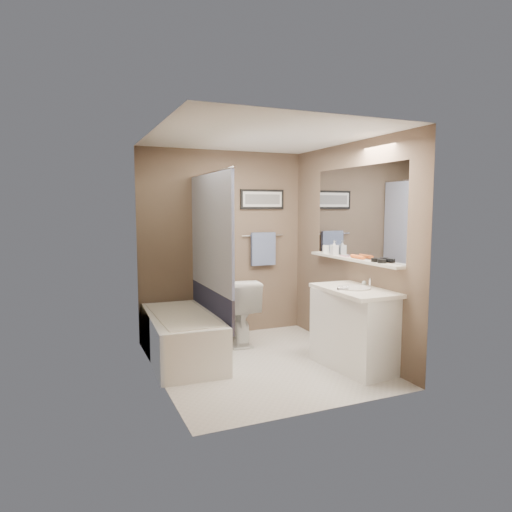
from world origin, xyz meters
name	(u,v)px	position (x,y,z in m)	size (l,w,h in m)	color
ground	(261,363)	(0.00, 0.00, 0.00)	(2.50, 2.50, 0.00)	silver
ceiling	(262,138)	(0.00, 0.00, 2.38)	(2.20, 2.50, 0.04)	white
wall_back	(224,244)	(0.00, 1.23, 1.20)	(2.20, 0.04, 2.40)	brown
wall_front	(323,267)	(0.00, -1.23, 1.20)	(2.20, 0.04, 2.40)	brown
wall_left	(159,257)	(-1.08, 0.00, 1.20)	(0.04, 2.50, 2.40)	brown
wall_right	(348,249)	(1.08, 0.00, 1.20)	(0.04, 2.50, 2.40)	brown
tile_surround	(149,271)	(-1.09, 0.50, 1.00)	(0.02, 1.55, 2.00)	#B5AA89
curtain_rod	(210,173)	(-0.40, 0.50, 2.05)	(0.02, 0.02, 1.55)	silver
curtain_upper	(211,232)	(-0.40, 0.50, 1.40)	(0.03, 1.45, 1.28)	silver
curtain_lower	(211,304)	(-0.40, 0.50, 0.58)	(0.03, 1.45, 0.36)	#282A4B
mirror	(357,212)	(1.09, -0.15, 1.62)	(0.02, 1.60, 1.00)	silver
shelf	(352,259)	(1.04, -0.15, 1.10)	(0.12, 1.60, 0.03)	silver
towel_bar	(263,235)	(0.55, 1.22, 1.30)	(0.02, 0.02, 0.60)	silver
towel	(263,249)	(0.55, 1.20, 1.12)	(0.34, 0.05, 0.44)	#8CA0CC
art_frame	(262,199)	(0.55, 1.23, 1.78)	(0.62, 0.03, 0.26)	black
art_mat	(263,199)	(0.55, 1.22, 1.78)	(0.56, 0.00, 0.20)	white
art_image	(263,199)	(0.55, 1.22, 1.78)	(0.50, 0.00, 0.13)	#595959
door	(379,287)	(0.55, -1.24, 1.00)	(0.80, 0.02, 2.00)	silver
door_handle	(343,288)	(0.22, -1.19, 1.00)	(0.02, 0.02, 0.10)	silver
bathtub	(182,337)	(-0.75, 0.47, 0.25)	(0.70, 1.50, 0.50)	white
tub_rim	(182,315)	(-0.75, 0.47, 0.50)	(0.56, 1.36, 0.02)	white
toilet	(236,310)	(0.02, 0.84, 0.40)	(0.45, 0.79, 0.81)	white
vanity	(355,330)	(0.85, -0.49, 0.40)	(0.50, 0.90, 0.80)	white
countertop	(355,290)	(0.84, -0.49, 0.82)	(0.54, 0.96, 0.04)	white
sink_basin	(354,288)	(0.83, -0.49, 0.85)	(0.34, 0.34, 0.01)	silver
faucet_spout	(370,283)	(1.03, -0.49, 0.89)	(0.02, 0.02, 0.10)	silver
faucet_knob	(364,283)	(1.03, -0.39, 0.87)	(0.05, 0.05, 0.05)	silver
candle_bowl_near	(382,261)	(1.04, -0.66, 1.14)	(0.09, 0.09, 0.04)	black
candle_bowl_far	(375,260)	(1.04, -0.56, 1.14)	(0.09, 0.09, 0.04)	black
hair_brush_front	(358,257)	(1.04, -0.25, 1.14)	(0.04, 0.04, 0.22)	orange
pink_comb	(344,256)	(1.04, 0.00, 1.12)	(0.03, 0.16, 0.01)	#CD7D9C
glass_jar	(326,249)	(1.04, 0.40, 1.17)	(0.08, 0.08, 0.10)	white
soap_bottle	(334,248)	(1.04, 0.22, 1.20)	(0.08, 0.08, 0.17)	#999999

